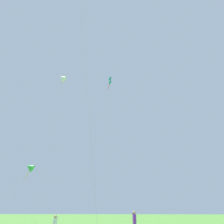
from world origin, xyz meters
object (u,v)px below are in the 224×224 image
kite_teal_box (110,82)px  kite_green_small (30,167)px  kite_white_distant (62,78)px  person_in_red_shirt (134,221)px

kite_teal_box → kite_green_small: kite_teal_box is taller
kite_green_small → kite_white_distant: (3.39, 3.09, 19.61)m
kite_green_small → person_in_red_shirt: size_ratio=5.57×
kite_green_small → person_in_red_shirt: kite_green_small is taller
kite_teal_box → kite_white_distant: 15.53m
person_in_red_shirt → kite_teal_box: bearing=105.4°
kite_teal_box → person_in_red_shirt: 26.92m
kite_teal_box → person_in_red_shirt: size_ratio=13.03×
kite_white_distant → person_in_red_shirt: (16.08, -23.85, -27.62)m
kite_teal_box → kite_white_distant: bearing=145.7°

